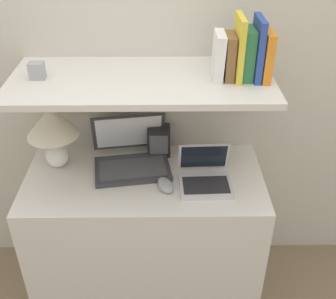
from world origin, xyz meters
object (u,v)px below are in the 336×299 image
(book_brown, at_px, (229,57))
(book_yellow, at_px, (239,48))
(book_white, at_px, (218,56))
(shelf_gadget, at_px, (37,71))
(laptop_large, at_px, (131,156))
(computer_mouse, at_px, (165,185))
(table_lamp, at_px, (52,127))
(book_green, at_px, (248,54))
(book_blue, at_px, (258,49))
(book_orange, at_px, (265,54))
(router_box, at_px, (159,140))
(laptop_small, at_px, (205,177))

(book_brown, bearing_deg, book_yellow, 0.00)
(book_white, distance_m, shelf_gadget, 0.75)
(laptop_large, xyz_separation_m, computer_mouse, (0.16, -0.18, -0.03))
(table_lamp, height_order, book_green, book_green)
(table_lamp, height_order, book_yellow, book_yellow)
(book_blue, bearing_deg, computer_mouse, -158.22)
(laptop_large, distance_m, book_brown, 0.67)
(book_orange, bearing_deg, book_brown, -180.00)
(book_blue, xyz_separation_m, shelf_gadget, (-0.90, 0.00, -0.09))
(book_white, bearing_deg, book_yellow, 0.00)
(computer_mouse, bearing_deg, book_orange, 20.08)
(router_box, relative_size, book_white, 0.79)
(computer_mouse, distance_m, book_orange, 0.70)
(computer_mouse, height_order, router_box, router_box)
(book_orange, relative_size, book_brown, 1.10)
(book_white, bearing_deg, book_green, 0.00)
(book_yellow, relative_size, shelf_gadget, 3.69)
(computer_mouse, xyz_separation_m, book_brown, (0.26, 0.15, 0.54))
(book_blue, bearing_deg, book_green, 180.00)
(table_lamp, bearing_deg, book_orange, -1.99)
(router_box, xyz_separation_m, book_white, (0.25, -0.14, 0.49))
(book_brown, bearing_deg, book_white, 180.00)
(laptop_large, bearing_deg, router_box, 37.36)
(laptop_large, height_order, computer_mouse, laptop_large)
(router_box, relative_size, book_blue, 0.60)
(laptop_small, relative_size, book_white, 1.25)
(book_orange, xyz_separation_m, book_blue, (-0.03, 0.00, 0.02))
(laptop_large, distance_m, book_white, 0.64)
(laptop_large, xyz_separation_m, book_blue, (0.54, -0.03, 0.54))
(table_lamp, height_order, laptop_small, table_lamp)
(book_blue, bearing_deg, shelf_gadget, 180.00)
(table_lamp, distance_m, book_yellow, 0.90)
(book_green, bearing_deg, laptop_small, -143.71)
(book_yellow, bearing_deg, router_box, 157.60)
(computer_mouse, bearing_deg, router_box, 96.13)
(router_box, bearing_deg, book_brown, -24.75)
(computer_mouse, relative_size, book_white, 0.67)
(laptop_large, xyz_separation_m, book_yellow, (0.46, -0.03, 0.55))
(book_brown, height_order, shelf_gadget, book_brown)
(laptop_large, bearing_deg, book_green, -3.98)
(laptop_large, distance_m, laptop_small, 0.37)
(computer_mouse, height_order, book_white, book_white)
(table_lamp, xyz_separation_m, shelf_gadget, (-0.01, -0.03, 0.29))
(book_blue, height_order, shelf_gadget, book_blue)
(laptop_large, bearing_deg, book_orange, -3.47)
(laptop_small, bearing_deg, router_box, 130.05)
(shelf_gadget, bearing_deg, book_brown, -0.00)
(table_lamp, bearing_deg, book_yellow, -2.27)
(book_blue, relative_size, book_yellow, 0.98)
(book_yellow, height_order, book_brown, book_yellow)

